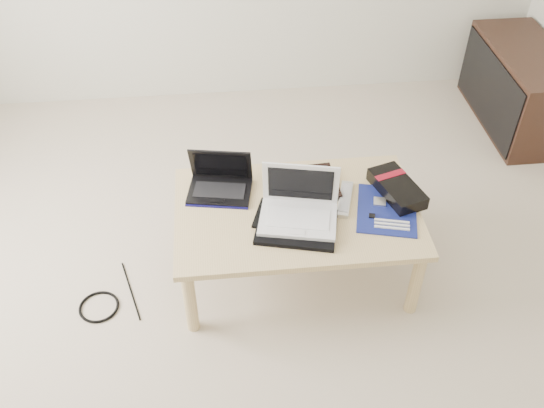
{
  "coord_description": "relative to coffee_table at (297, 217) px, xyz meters",
  "views": [
    {
      "loc": [
        -0.1,
        -1.67,
        2.25
      ],
      "look_at": [
        0.1,
        0.32,
        0.45
      ],
      "focal_mm": 40.0,
      "sensor_mm": 36.0,
      "label": 1
    }
  ],
  "objects": [
    {
      "name": "ground",
      "position": [
        -0.21,
        -0.32,
        -0.35
      ],
      "size": [
        4.0,
        4.0,
        0.0
      ],
      "primitive_type": "plane",
      "color": "#C2B29D",
      "rests_on": "ground"
    },
    {
      "name": "coffee_table",
      "position": [
        0.0,
        0.0,
        0.0
      ],
      "size": [
        1.1,
        0.7,
        0.4
      ],
      "color": "tan",
      "rests_on": "ground"
    },
    {
      "name": "media_cabinet",
      "position": [
        1.56,
        1.13,
        -0.1
      ],
      "size": [
        0.41,
        0.9,
        0.5
      ],
      "color": "#341F15",
      "rests_on": "ground"
    },
    {
      "name": "book",
      "position": [
        0.06,
        0.15,
        0.06
      ],
      "size": [
        0.32,
        0.27,
        0.03
      ],
      "color": "black",
      "rests_on": "coffee_table"
    },
    {
      "name": "netbook",
      "position": [
        -0.34,
        0.17,
        0.09
      ],
      "size": [
        0.32,
        0.26,
        0.21
      ],
      "color": "black",
      "rests_on": "coffee_table"
    },
    {
      "name": "tablet",
      "position": [
        -0.06,
        -0.05,
        0.06
      ],
      "size": [
        0.3,
        0.26,
        0.01
      ],
      "color": "black",
      "rests_on": "coffee_table"
    },
    {
      "name": "remote",
      "position": [
        0.23,
        0.04,
        0.06
      ],
      "size": [
        0.12,
        0.24,
        0.02
      ],
      "color": "silver",
      "rests_on": "coffee_table"
    },
    {
      "name": "neoprene_sleeve",
      "position": [
        -0.02,
        -0.12,
        0.06
      ],
      "size": [
        0.39,
        0.33,
        0.02
      ],
      "primitive_type": "cube",
      "rotation": [
        0.0,
        0.0,
        -0.24
      ],
      "color": "black",
      "rests_on": "coffee_table"
    },
    {
      "name": "white_laptop",
      "position": [
        -0.0,
        -0.06,
        0.12
      ],
      "size": [
        0.38,
        0.3,
        0.24
      ],
      "color": "silver",
      "rests_on": "neoprene_sleeve"
    },
    {
      "name": "motherboard",
      "position": [
        0.4,
        -0.05,
        0.05
      ],
      "size": [
        0.33,
        0.38,
        0.02
      ],
      "color": "#0D1157",
      "rests_on": "coffee_table"
    },
    {
      "name": "gpu_box",
      "position": [
        0.47,
        0.06,
        0.08
      ],
      "size": [
        0.23,
        0.33,
        0.07
      ],
      "color": "black",
      "rests_on": "coffee_table"
    },
    {
      "name": "cable_coil",
      "position": [
        -0.12,
        -0.08,
        0.05
      ],
      "size": [
        0.1,
        0.1,
        0.01
      ],
      "primitive_type": "torus",
      "rotation": [
        0.0,
        0.0,
        0.01
      ],
      "color": "black",
      "rests_on": "coffee_table"
    },
    {
      "name": "floor_cable_coil",
      "position": [
        -0.94,
        -0.15,
        -0.35
      ],
      "size": [
        0.21,
        0.21,
        0.01
      ],
      "primitive_type": "torus",
      "rotation": [
        0.0,
        0.0,
        -0.14
      ],
      "color": "black",
      "rests_on": "ground"
    },
    {
      "name": "floor_cable_trail",
      "position": [
        -0.8,
        -0.06,
        -0.35
      ],
      "size": [
        0.12,
        0.36,
        0.01
      ],
      "primitive_type": "cylinder",
      "rotation": [
        1.57,
        0.0,
        0.29
      ],
      "color": "black",
      "rests_on": "ground"
    }
  ]
}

